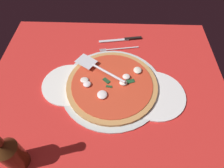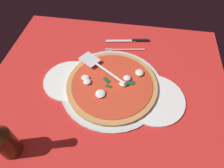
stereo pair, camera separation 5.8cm
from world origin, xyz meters
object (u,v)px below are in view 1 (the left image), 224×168
place_setting_far (122,44)px  pizza (112,84)px  dinner_plate_right (155,95)px  dinner_plate_left (68,85)px  pizza_server (98,68)px  beer_bottle (9,152)px

place_setting_far → pizza: bearing=72.1°
pizza → place_setting_far: size_ratio=1.56×
dinner_plate_right → dinner_plate_left: bearing=173.6°
pizza → pizza_server: bearing=132.5°
place_setting_far → beer_bottle: size_ratio=1.00×
pizza → pizza_server: 9.13cm
dinner_plate_left → beer_bottle: (-9.75, -30.14, 7.99)cm
dinner_plate_left → place_setting_far: 32.62cm
dinner_plate_left → place_setting_far: (21.04, 24.92, -0.15)cm
pizza_server → place_setting_far: bearing=-83.5°
dinner_plate_right → pizza_server: 24.90cm
place_setting_far → beer_bottle: beer_bottle is taller
place_setting_far → pizza_server: bearing=53.1°
pizza_server → beer_bottle: 42.34cm
place_setting_far → dinner_plate_left: bearing=40.1°
dinner_plate_left → beer_bottle: bearing=-107.9°
dinner_plate_left → pizza: size_ratio=0.58×
dinner_plate_right → place_setting_far: size_ratio=1.02×
dinner_plate_right → pizza: bearing=167.8°
dinner_plate_left → pizza_server: size_ratio=0.98×
dinner_plate_left → beer_bottle: beer_bottle is taller
place_setting_far → beer_bottle: bearing=51.1°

